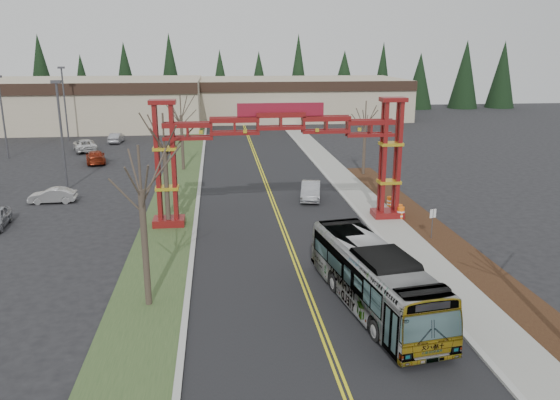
{
  "coord_description": "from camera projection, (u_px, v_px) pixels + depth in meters",
  "views": [
    {
      "loc": [
        -4.39,
        -19.65,
        12.21
      ],
      "look_at": [
        -0.67,
        12.58,
        3.18
      ],
      "focal_mm": 35.0,
      "sensor_mm": 36.0,
      "label": 1
    }
  ],
  "objects": [
    {
      "name": "parked_car_near_b",
      "position": [
        53.0,
        195.0,
        44.57
      ],
      "size": [
        3.75,
        1.36,
        1.23
      ],
      "primitive_type": "imported",
      "rotation": [
        0.0,
        0.0,
        4.73
      ],
      "color": "#BDBDBD",
      "rests_on": "ground"
    },
    {
      "name": "barrel_south",
      "position": [
        401.0,
        213.0,
        40.11
      ],
      "size": [
        0.54,
        0.54,
        1.0
      ],
      "color": "orange",
      "rests_on": "ground"
    },
    {
      "name": "parked_car_far_a",
      "position": [
        116.0,
        138.0,
        72.98
      ],
      "size": [
        1.63,
        4.08,
        1.32
      ],
      "primitive_type": "imported",
      "rotation": [
        0.0,
        0.0,
        3.08
      ],
      "color": "#9D9DA4",
      "rests_on": "ground"
    },
    {
      "name": "silver_sedan",
      "position": [
        311.0,
        191.0,
        45.62
      ],
      "size": [
        2.36,
        4.64,
        1.46
      ],
      "primitive_type": "imported",
      "rotation": [
        0.0,
        0.0,
        -0.19
      ],
      "color": "#A5A8AD",
      "rests_on": "ground"
    },
    {
      "name": "barrel_mid",
      "position": [
        399.0,
        210.0,
        41.0
      ],
      "size": [
        0.49,
        0.49,
        0.92
      ],
      "color": "orange",
      "rests_on": "ground"
    },
    {
      "name": "ground",
      "position": [
        331.0,
        354.0,
        22.57
      ],
      "size": [
        200.0,
        200.0,
        0.0
      ],
      "primitive_type": "plane",
      "color": "black",
      "rests_on": "ground"
    },
    {
      "name": "landscape_strip",
      "position": [
        462.0,
        255.0,
        33.25
      ],
      "size": [
        2.6,
        50.0,
        0.12
      ],
      "primitive_type": "cube",
      "color": "black",
      "rests_on": "ground"
    },
    {
      "name": "gateway_arch",
      "position": [
        281.0,
        141.0,
        38.19
      ],
      "size": [
        18.2,
        1.6,
        8.9
      ],
      "color": "maroon",
      "rests_on": "ground"
    },
    {
      "name": "retail_building_west",
      "position": [
        55.0,
        103.0,
        87.1
      ],
      "size": [
        46.0,
        22.3,
        7.5
      ],
      "color": "#B3A889",
      "rests_on": "ground"
    },
    {
      "name": "light_pole_near",
      "position": [
        61.0,
        128.0,
        47.45
      ],
      "size": [
        0.83,
        0.42,
        9.61
      ],
      "color": "#3F3F44",
      "rests_on": "ground"
    },
    {
      "name": "curb_right",
      "position": [
        342.0,
        194.0,
        47.15
      ],
      "size": [
        0.3,
        110.0,
        0.15
      ],
      "primitive_type": "cube",
      "color": "#AFAEA9",
      "rests_on": "ground"
    },
    {
      "name": "road",
      "position": [
        271.0,
        197.0,
        46.49
      ],
      "size": [
        12.0,
        110.0,
        0.02
      ],
      "primitive_type": "cube",
      "color": "black",
      "rests_on": "ground"
    },
    {
      "name": "street_sign",
      "position": [
        433.0,
        218.0,
        35.67
      ],
      "size": [
        0.47,
        0.19,
        2.1
      ],
      "color": "#3F3F44",
      "rests_on": "ground"
    },
    {
      "name": "bare_tree_median_mid",
      "position": [
        164.0,
        146.0,
        37.03
      ],
      "size": [
        3.33,
        3.33,
        8.05
      ],
      "color": "#382D26",
      "rests_on": "ground"
    },
    {
      "name": "retail_building_east",
      "position": [
        296.0,
        98.0,
        99.24
      ],
      "size": [
        38.0,
        20.3,
        7.0
      ],
      "color": "#B3A889",
      "rests_on": "ground"
    },
    {
      "name": "curb_left",
      "position": [
        198.0,
        198.0,
        45.79
      ],
      "size": [
        0.3,
        110.0,
        0.15
      ],
      "primitive_type": "cube",
      "color": "#AFAEA9",
      "rests_on": "ground"
    },
    {
      "name": "bare_tree_median_far",
      "position": [
        181.0,
        116.0,
        55.24
      ],
      "size": [
        3.14,
        3.14,
        7.73
      ],
      "color": "#382D26",
      "rests_on": "ground"
    },
    {
      "name": "sidewalk_right",
      "position": [
        358.0,
        193.0,
        47.31
      ],
      "size": [
        2.6,
        110.0,
        0.14
      ],
      "primitive_type": "cube",
      "color": "gray",
      "rests_on": "ground"
    },
    {
      "name": "lane_line_left",
      "position": [
        270.0,
        197.0,
        46.47
      ],
      "size": [
        0.12,
        100.0,
        0.01
      ],
      "primitive_type": "cube",
      "color": "yellow",
      "rests_on": "road"
    },
    {
      "name": "light_pole_mid",
      "position": [
        2.0,
        111.0,
        61.44
      ],
      "size": [
        0.81,
        0.4,
        9.34
      ],
      "color": "#3F3F44",
      "rests_on": "ground"
    },
    {
      "name": "transit_bus",
      "position": [
        374.0,
        278.0,
        26.24
      ],
      "size": [
        4.23,
        11.51,
        3.13
      ],
      "primitive_type": "imported",
      "rotation": [
        0.0,
        0.0,
        0.15
      ],
      "color": "#999BA1",
      "rests_on": "ground"
    },
    {
      "name": "conifer_treeline",
      "position": [
        239.0,
        78.0,
        108.9
      ],
      "size": [
        116.1,
        5.6,
        13.0
      ],
      "color": "black",
      "rests_on": "ground"
    },
    {
      "name": "bare_tree_median_near",
      "position": [
        141.0,
        191.0,
        25.34
      ],
      "size": [
        3.2,
        3.2,
        7.98
      ],
      "color": "#382D26",
      "rests_on": "ground"
    },
    {
      "name": "parked_car_far_b",
      "position": [
        85.0,
        145.0,
        66.96
      ],
      "size": [
        3.97,
        5.87,
        1.49
      ],
      "primitive_type": "imported",
      "rotation": [
        0.0,
        0.0,
        3.45
      ],
      "color": "white",
      "rests_on": "ground"
    },
    {
      "name": "bare_tree_right_far",
      "position": [
        365.0,
        122.0,
        53.15
      ],
      "size": [
        3.01,
        3.01,
        7.34
      ],
      "color": "#382D26",
      "rests_on": "ground"
    },
    {
      "name": "lane_line_right",
      "position": [
        272.0,
        197.0,
        46.5
      ],
      "size": [
        0.12,
        100.0,
        0.01
      ],
      "primitive_type": "cube",
      "color": "yellow",
      "rests_on": "road"
    },
    {
      "name": "grass_median",
      "position": [
        176.0,
        199.0,
        45.6
      ],
      "size": [
        4.0,
        110.0,
        0.08
      ],
      "primitive_type": "cube",
      "color": "#314A25",
      "rests_on": "ground"
    },
    {
      "name": "light_pole_far",
      "position": [
        64.0,
        98.0,
        73.21
      ],
      "size": [
        0.86,
        0.43,
        9.9
      ],
      "color": "#3F3F44",
      "rests_on": "ground"
    },
    {
      "name": "barrel_north",
      "position": [
        390.0,
        202.0,
        43.27
      ],
      "size": [
        0.48,
        0.48,
        0.89
      ],
      "color": "orange",
      "rests_on": "ground"
    },
    {
      "name": "parked_car_mid_a",
      "position": [
        96.0,
        157.0,
        59.96
      ],
      "size": [
        3.04,
        5.18,
        1.41
      ],
      "primitive_type": "imported",
      "rotation": [
        0.0,
        0.0,
        3.37
      ],
      "color": "maroon",
      "rests_on": "ground"
    }
  ]
}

